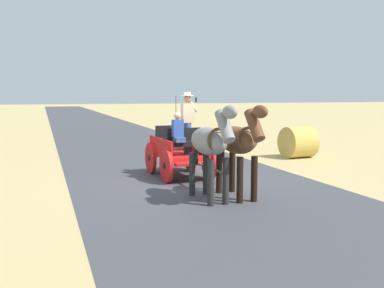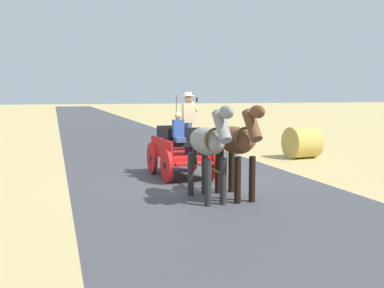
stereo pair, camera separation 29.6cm
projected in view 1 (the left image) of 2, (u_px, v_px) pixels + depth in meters
The scene contains 6 objects.
ground_plane at pixel (191, 181), 12.39m from camera, with size 200.00×200.00×0.00m, color tan.
road_surface at pixel (191, 181), 12.39m from camera, with size 6.71×160.00×0.01m, color #424247.
horse_drawn_carriage at pixel (180, 150), 12.90m from camera, with size 1.51×4.51×2.50m.
horse_near_side at pixel (238, 142), 10.17m from camera, with size 0.64×2.13×2.21m.
horse_off_side at pixel (210, 144), 9.91m from camera, with size 0.64×2.13×2.21m.
hay_bale at pixel (298, 142), 16.84m from camera, with size 1.20×1.20×1.10m, color gold.
Camera 1 is at (3.93, 11.54, 2.44)m, focal length 40.93 mm.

